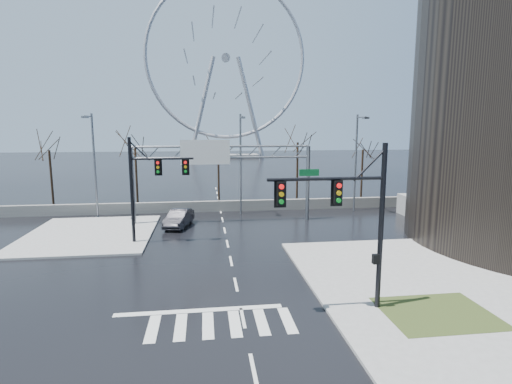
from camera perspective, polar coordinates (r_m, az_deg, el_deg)
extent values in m
plane|color=black|center=(22.94, -2.90, -13.05)|extent=(260.00, 260.00, 0.00)
cube|color=gray|center=(27.32, 18.46, -9.65)|extent=(12.00, 10.00, 0.15)
cube|color=gray|center=(35.53, -22.60, -5.54)|extent=(10.00, 12.00, 0.15)
cube|color=#2E401A|center=(21.14, 24.47, -15.44)|extent=(5.00, 4.00, 0.02)
cube|color=slate|center=(42.00, -5.09, -2.01)|extent=(52.00, 0.50, 1.10)
cylinder|color=black|center=(19.57, 17.42, -5.07)|extent=(0.24, 0.24, 8.00)
cylinder|color=black|center=(18.15, 10.02, 1.85)|extent=(5.40, 0.16, 0.16)
cube|color=black|center=(18.25, 11.60, -0.06)|extent=(0.35, 0.28, 1.05)
cube|color=black|center=(17.58, 3.56, -0.24)|extent=(0.35, 0.28, 1.05)
cylinder|color=black|center=(31.00, -17.33, 0.09)|extent=(0.24, 0.24, 8.00)
cylinder|color=black|center=(30.42, -13.27, 4.65)|extent=(4.60, 0.16, 0.16)
cube|color=black|center=(30.35, -13.82, 3.48)|extent=(0.35, 0.28, 1.05)
cube|color=black|center=(30.19, -10.04, 3.58)|extent=(0.35, 0.28, 1.05)
cylinder|color=slate|center=(37.09, -17.26, 0.75)|extent=(0.36, 0.36, 7.00)
cylinder|color=slate|center=(37.79, 7.39, 1.24)|extent=(0.36, 0.36, 7.00)
cylinder|color=slate|center=(36.25, -4.89, 6.50)|extent=(16.00, 0.20, 0.20)
cylinder|color=slate|center=(36.31, -4.87, 4.93)|extent=(16.00, 0.20, 0.20)
cube|color=#0B5223|center=(36.09, -7.26, 5.66)|extent=(4.20, 0.10, 2.00)
cube|color=silver|center=(36.03, -7.26, 5.65)|extent=(4.40, 0.02, 2.20)
cylinder|color=slate|center=(41.17, -22.04, 3.39)|extent=(0.20, 0.20, 10.00)
cylinder|color=slate|center=(39.96, -22.85, 9.95)|extent=(0.12, 2.20, 0.12)
cube|color=slate|center=(38.99, -23.23, 9.81)|extent=(0.50, 0.70, 0.18)
cylinder|color=slate|center=(40.01, -2.22, 3.91)|extent=(0.20, 0.20, 10.00)
cylinder|color=slate|center=(38.76, -2.11, 10.69)|extent=(0.12, 2.20, 0.12)
cube|color=slate|center=(37.76, -1.96, 10.58)|extent=(0.50, 0.70, 0.18)
cylinder|color=slate|center=(42.80, 14.04, 3.99)|extent=(0.20, 0.20, 10.00)
cylinder|color=slate|center=(41.63, 14.85, 10.29)|extent=(0.12, 2.20, 0.12)
cube|color=slate|center=(40.70, 15.38, 10.16)|extent=(0.50, 0.70, 0.18)
cylinder|color=black|center=(48.37, -27.18, 1.61)|extent=(0.24, 0.24, 6.30)
cylinder|color=black|center=(45.59, -16.71, 2.12)|extent=(0.24, 0.24, 6.75)
cylinder|color=black|center=(46.06, -5.36, 1.97)|extent=(0.24, 0.24, 5.85)
cylinder|color=black|center=(46.21, 5.91, 2.72)|extent=(0.24, 0.24, 7.02)
cylinder|color=black|center=(49.18, 14.88, 2.32)|extent=(0.24, 0.24, 6.12)
cube|color=gray|center=(116.65, -4.18, 5.14)|extent=(18.00, 6.00, 1.00)
torus|color=#B2B2B7|center=(117.96, -4.35, 18.59)|extent=(45.00, 1.00, 45.00)
cylinder|color=#B2B2B7|center=(117.96, -4.35, 18.59)|extent=(2.40, 1.50, 2.40)
cylinder|color=#B2B2B7|center=(116.30, -7.78, 11.73)|extent=(8.28, 1.20, 28.82)
cylinder|color=#B2B2B7|center=(117.09, -0.77, 11.79)|extent=(8.28, 1.20, 28.82)
imported|color=black|center=(36.03, -10.97, -3.69)|extent=(2.65, 4.82, 1.51)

